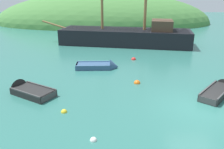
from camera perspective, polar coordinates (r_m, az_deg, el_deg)
ground_plane at (r=12.71m, az=20.25°, el=-7.92°), size 120.00×120.00×0.00m
shore_hill at (r=45.81m, az=-2.41°, el=12.71°), size 40.77×21.30×11.36m
sailing_ship at (r=26.32m, az=3.54°, el=8.77°), size 17.13×6.16×11.20m
rowboat_near_dock at (r=14.50m, az=-20.31°, el=-3.88°), size 3.37×2.66×1.21m
rowboat_outer_right at (r=18.06m, az=-2.88°, el=1.95°), size 3.38×1.40×1.19m
rowboat_center at (r=15.00m, az=24.95°, el=-3.73°), size 3.03×3.37×0.98m
buoy_red at (r=20.47m, az=5.37°, el=3.70°), size 0.42×0.42×0.42m
buoy_white at (r=9.68m, az=-4.61°, el=-15.97°), size 0.28×0.28×0.28m
buoy_yellow at (r=11.85m, az=-11.80°, el=-9.12°), size 0.31×0.31×0.31m
buoy_orange at (r=15.19m, az=6.22°, el=-2.16°), size 0.42×0.42×0.42m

